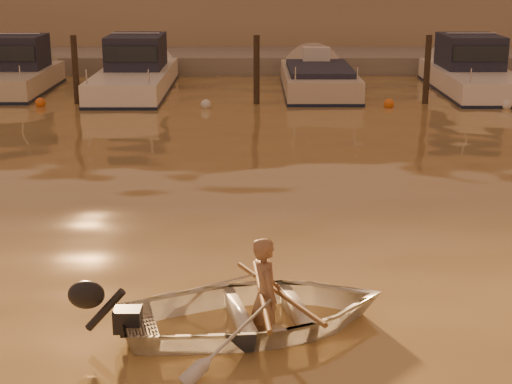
{
  "coord_description": "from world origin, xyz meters",
  "views": [
    {
      "loc": [
        -0.32,
        -9.18,
        4.1
      ],
      "look_at": [
        -0.27,
        2.08,
        0.75
      ],
      "focal_mm": 55.0,
      "sensor_mm": 36.0,
      "label": 1
    }
  ],
  "objects_px": {
    "moored_boat_1": "(18,72)",
    "moored_boat_3": "(318,85)",
    "person": "(266,295)",
    "moored_boat_2": "(134,72)",
    "dinghy": "(257,312)",
    "moored_boat_4": "(474,72)"
  },
  "relations": [
    {
      "from": "moored_boat_1",
      "to": "moored_boat_3",
      "type": "xyz_separation_m",
      "value": [
        9.64,
        0.0,
        -0.4
      ]
    },
    {
      "from": "person",
      "to": "moored_boat_2",
      "type": "relative_size",
      "value": 0.19
    },
    {
      "from": "person",
      "to": "moored_boat_3",
      "type": "relative_size",
      "value": 0.22
    },
    {
      "from": "moored_boat_2",
      "to": "moored_boat_3",
      "type": "relative_size",
      "value": 1.15
    },
    {
      "from": "dinghy",
      "to": "moored_boat_3",
      "type": "distance_m",
      "value": 17.04
    },
    {
      "from": "moored_boat_2",
      "to": "moored_boat_4",
      "type": "distance_m",
      "value": 10.91
    },
    {
      "from": "dinghy",
      "to": "person",
      "type": "relative_size",
      "value": 2.22
    },
    {
      "from": "dinghy",
      "to": "moored_boat_3",
      "type": "height_order",
      "value": "moored_boat_3"
    },
    {
      "from": "moored_boat_1",
      "to": "moored_boat_4",
      "type": "xyz_separation_m",
      "value": [
        14.63,
        0.0,
        0.0
      ]
    },
    {
      "from": "dinghy",
      "to": "moored_boat_1",
      "type": "bearing_deg",
      "value": 10.01
    },
    {
      "from": "moored_boat_3",
      "to": "moored_boat_4",
      "type": "height_order",
      "value": "moored_boat_4"
    },
    {
      "from": "moored_boat_3",
      "to": "moored_boat_4",
      "type": "bearing_deg",
      "value": 0.0
    },
    {
      "from": "moored_boat_3",
      "to": "moored_boat_2",
      "type": "bearing_deg",
      "value": 180.0
    },
    {
      "from": "moored_boat_4",
      "to": "moored_boat_3",
      "type": "bearing_deg",
      "value": 180.0
    },
    {
      "from": "dinghy",
      "to": "moored_boat_1",
      "type": "relative_size",
      "value": 0.55
    },
    {
      "from": "moored_boat_2",
      "to": "moored_boat_3",
      "type": "distance_m",
      "value": 5.94
    },
    {
      "from": "moored_boat_4",
      "to": "moored_boat_2",
      "type": "bearing_deg",
      "value": 180.0
    },
    {
      "from": "moored_boat_2",
      "to": "person",
      "type": "bearing_deg",
      "value": -76.86
    },
    {
      "from": "person",
      "to": "moored_boat_3",
      "type": "distance_m",
      "value": 17.01
    },
    {
      "from": "person",
      "to": "dinghy",
      "type": "bearing_deg",
      "value": 90.0
    },
    {
      "from": "dinghy",
      "to": "person",
      "type": "bearing_deg",
      "value": -90.0
    },
    {
      "from": "person",
      "to": "moored_boat_1",
      "type": "height_order",
      "value": "moored_boat_1"
    }
  ]
}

